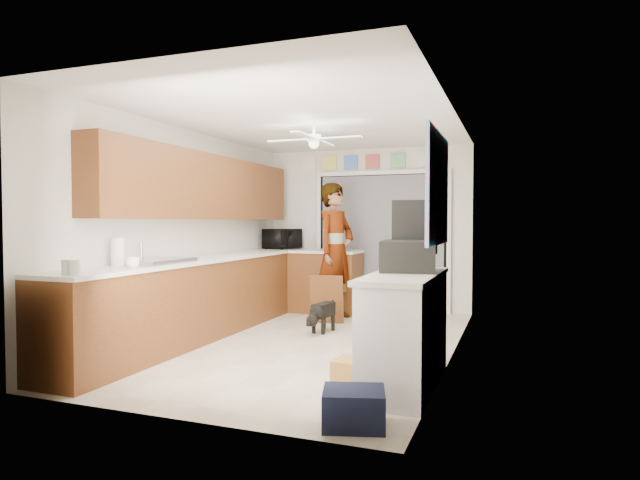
% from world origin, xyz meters
% --- Properties ---
extents(floor, '(5.00, 5.00, 0.00)m').
position_xyz_m(floor, '(0.00, 0.00, 0.00)').
color(floor, beige).
rests_on(floor, ground).
extents(ceiling, '(5.00, 5.00, 0.00)m').
position_xyz_m(ceiling, '(0.00, 0.00, 2.50)').
color(ceiling, white).
rests_on(ceiling, ground).
extents(wall_back, '(3.20, 0.00, 3.20)m').
position_xyz_m(wall_back, '(0.00, 2.50, 1.25)').
color(wall_back, silver).
rests_on(wall_back, ground).
extents(wall_front, '(3.20, 0.00, 3.20)m').
position_xyz_m(wall_front, '(0.00, -2.50, 1.25)').
color(wall_front, silver).
rests_on(wall_front, ground).
extents(wall_left, '(0.00, 5.00, 5.00)m').
position_xyz_m(wall_left, '(-1.60, 0.00, 1.25)').
color(wall_left, silver).
rests_on(wall_left, ground).
extents(wall_right, '(0.00, 5.00, 5.00)m').
position_xyz_m(wall_right, '(1.60, 0.00, 1.25)').
color(wall_right, silver).
rests_on(wall_right, ground).
extents(left_base_cabinets, '(0.60, 4.80, 0.90)m').
position_xyz_m(left_base_cabinets, '(-1.30, 0.00, 0.45)').
color(left_base_cabinets, brown).
rests_on(left_base_cabinets, floor).
extents(left_countertop, '(0.62, 4.80, 0.04)m').
position_xyz_m(left_countertop, '(-1.29, 0.00, 0.92)').
color(left_countertop, white).
rests_on(left_countertop, left_base_cabinets).
extents(upper_cabinets, '(0.32, 4.00, 0.80)m').
position_xyz_m(upper_cabinets, '(-1.44, 0.20, 1.80)').
color(upper_cabinets, brown).
rests_on(upper_cabinets, wall_left).
extents(sink_basin, '(0.50, 0.76, 0.06)m').
position_xyz_m(sink_basin, '(-1.29, -1.00, 0.95)').
color(sink_basin, silver).
rests_on(sink_basin, left_countertop).
extents(faucet, '(0.03, 0.03, 0.22)m').
position_xyz_m(faucet, '(-1.48, -1.00, 1.05)').
color(faucet, silver).
rests_on(faucet, left_countertop).
extents(peninsula_base, '(1.00, 0.60, 0.90)m').
position_xyz_m(peninsula_base, '(-0.50, 2.00, 0.45)').
color(peninsula_base, brown).
rests_on(peninsula_base, floor).
extents(peninsula_top, '(1.04, 0.64, 0.04)m').
position_xyz_m(peninsula_top, '(-0.50, 2.00, 0.92)').
color(peninsula_top, white).
rests_on(peninsula_top, peninsula_base).
extents(back_opening_recess, '(2.00, 0.06, 2.10)m').
position_xyz_m(back_opening_recess, '(0.25, 2.47, 1.05)').
color(back_opening_recess, black).
rests_on(back_opening_recess, wall_back).
extents(curtain_panel, '(1.90, 0.03, 2.05)m').
position_xyz_m(curtain_panel, '(0.25, 2.43, 1.05)').
color(curtain_panel, slate).
rests_on(curtain_panel, wall_back).
extents(door_trim_left, '(0.06, 0.04, 2.10)m').
position_xyz_m(door_trim_left, '(-0.77, 2.44, 1.05)').
color(door_trim_left, white).
rests_on(door_trim_left, wall_back).
extents(door_trim_right, '(0.06, 0.04, 2.10)m').
position_xyz_m(door_trim_right, '(1.27, 2.44, 1.05)').
color(door_trim_right, white).
rests_on(door_trim_right, wall_back).
extents(door_trim_head, '(2.10, 0.04, 0.06)m').
position_xyz_m(door_trim_head, '(0.25, 2.44, 2.12)').
color(door_trim_head, white).
rests_on(door_trim_head, wall_back).
extents(header_frame_0, '(0.22, 0.02, 0.22)m').
position_xyz_m(header_frame_0, '(-0.60, 2.47, 2.30)').
color(header_frame_0, '#ECE54E').
rests_on(header_frame_0, wall_back).
extents(header_frame_1, '(0.22, 0.02, 0.22)m').
position_xyz_m(header_frame_1, '(-0.25, 2.47, 2.30)').
color(header_frame_1, '#4E7AD2').
rests_on(header_frame_1, wall_back).
extents(header_frame_2, '(0.22, 0.02, 0.22)m').
position_xyz_m(header_frame_2, '(0.10, 2.47, 2.30)').
color(header_frame_2, '#BF4B47').
rests_on(header_frame_2, wall_back).
extents(header_frame_3, '(0.22, 0.02, 0.22)m').
position_xyz_m(header_frame_3, '(0.50, 2.47, 2.30)').
color(header_frame_3, '#6ABB70').
rests_on(header_frame_3, wall_back).
extents(header_frame_4, '(0.22, 0.02, 0.22)m').
position_xyz_m(header_frame_4, '(0.90, 2.47, 2.30)').
color(header_frame_4, silver).
rests_on(header_frame_4, wall_back).
extents(route66_sign, '(0.22, 0.02, 0.26)m').
position_xyz_m(route66_sign, '(-0.95, 2.47, 2.30)').
color(route66_sign, silver).
rests_on(route66_sign, wall_back).
extents(right_counter_base, '(0.50, 1.40, 0.90)m').
position_xyz_m(right_counter_base, '(1.35, -1.20, 0.45)').
color(right_counter_base, white).
rests_on(right_counter_base, floor).
extents(right_counter_top, '(0.54, 1.44, 0.04)m').
position_xyz_m(right_counter_top, '(1.34, -1.20, 0.92)').
color(right_counter_top, white).
rests_on(right_counter_top, right_counter_base).
extents(abstract_painting, '(0.03, 1.15, 0.95)m').
position_xyz_m(abstract_painting, '(1.58, -1.00, 1.65)').
color(abstract_painting, '#EA56C2').
rests_on(abstract_painting, wall_right).
extents(ceiling_fan, '(1.14, 1.14, 0.24)m').
position_xyz_m(ceiling_fan, '(0.00, 0.20, 2.32)').
color(ceiling_fan, white).
rests_on(ceiling_fan, ceiling).
extents(microwave, '(0.48, 0.63, 0.31)m').
position_xyz_m(microwave, '(-1.27, 2.11, 1.10)').
color(microwave, black).
rests_on(microwave, left_countertop).
extents(cup, '(0.15, 0.15, 0.10)m').
position_xyz_m(cup, '(-1.14, -1.54, 0.99)').
color(cup, white).
rests_on(cup, left_countertop).
extents(jar_a, '(0.10, 0.10, 0.12)m').
position_xyz_m(jar_a, '(-1.13, -2.25, 1.00)').
color(jar_a, silver).
rests_on(jar_a, left_countertop).
extents(jar_b, '(0.11, 0.11, 0.12)m').
position_xyz_m(jar_b, '(-1.21, -2.25, 1.00)').
color(jar_b, silver).
rests_on(jar_b, left_countertop).
extents(paper_towel_roll, '(0.15, 0.15, 0.27)m').
position_xyz_m(paper_towel_roll, '(-1.42, -1.42, 1.08)').
color(paper_towel_roll, white).
rests_on(paper_towel_roll, left_countertop).
extents(suitcase, '(0.55, 0.68, 0.26)m').
position_xyz_m(suitcase, '(1.32, -0.93, 1.07)').
color(suitcase, black).
rests_on(suitcase, right_counter_top).
extents(suitcase_rim, '(0.52, 0.64, 0.02)m').
position_xyz_m(suitcase_rim, '(1.32, -0.93, 0.96)').
color(suitcase_rim, yellow).
rests_on(suitcase_rim, suitcase).
extents(suitcase_lid, '(0.42, 0.09, 0.50)m').
position_xyz_m(suitcase_lid, '(1.32, -0.64, 1.32)').
color(suitcase_lid, black).
rests_on(suitcase_lid, suitcase).
extents(cardboard_box, '(0.40, 0.31, 0.24)m').
position_xyz_m(cardboard_box, '(1.00, -1.41, 0.12)').
color(cardboard_box, olive).
rests_on(cardboard_box, floor).
extents(navy_crate, '(0.49, 0.44, 0.25)m').
position_xyz_m(navy_crate, '(1.20, -2.20, 0.13)').
color(navy_crate, '#131831').
rests_on(navy_crate, floor).
extents(cabinet_door_panel, '(0.46, 0.25, 0.65)m').
position_xyz_m(cabinet_door_panel, '(-0.16, 1.11, 0.33)').
color(cabinet_door_panel, brown).
rests_on(cabinet_door_panel, floor).
extents(man, '(0.65, 0.80, 1.92)m').
position_xyz_m(man, '(-0.19, 1.55, 0.96)').
color(man, white).
rests_on(man, floor).
extents(dog, '(0.30, 0.54, 0.41)m').
position_xyz_m(dog, '(-0.03, 0.60, 0.20)').
color(dog, black).
rests_on(dog, floor).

